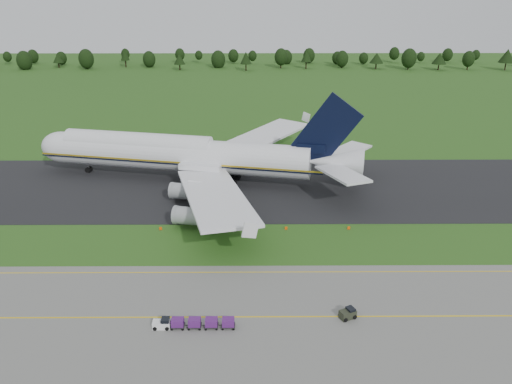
{
  "coord_description": "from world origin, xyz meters",
  "views": [
    {
      "loc": [
        3.43,
        -80.28,
        42.46
      ],
      "look_at": [
        3.96,
        2.0,
        9.28
      ],
      "focal_mm": 35.0,
      "sensor_mm": 36.0,
      "label": 1
    }
  ],
  "objects_px": {
    "utility_cart": "(348,314)",
    "edge_markers": "(255,228)",
    "aircraft": "(186,154)",
    "baggage_train": "(193,323)"
  },
  "relations": [
    {
      "from": "utility_cart",
      "to": "edge_markers",
      "type": "height_order",
      "value": "utility_cart"
    },
    {
      "from": "aircraft",
      "to": "edge_markers",
      "type": "xyz_separation_m",
      "value": [
        16.23,
        -27.53,
        -6.18
      ]
    },
    {
      "from": "aircraft",
      "to": "baggage_train",
      "type": "xyz_separation_m",
      "value": [
        7.68,
        -57.52,
        -5.67
      ]
    },
    {
      "from": "baggage_train",
      "to": "edge_markers",
      "type": "bearing_deg",
      "value": 74.09
    },
    {
      "from": "baggage_train",
      "to": "utility_cart",
      "type": "bearing_deg",
      "value": 5.32
    },
    {
      "from": "utility_cart",
      "to": "edge_markers",
      "type": "distance_m",
      "value": 30.8
    },
    {
      "from": "baggage_train",
      "to": "utility_cart",
      "type": "distance_m",
      "value": 21.47
    },
    {
      "from": "aircraft",
      "to": "edge_markers",
      "type": "height_order",
      "value": "aircraft"
    },
    {
      "from": "utility_cart",
      "to": "edge_markers",
      "type": "xyz_separation_m",
      "value": [
        -12.83,
        28.0,
        -0.38
      ]
    },
    {
      "from": "utility_cart",
      "to": "baggage_train",
      "type": "bearing_deg",
      "value": -174.68
    }
  ]
}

